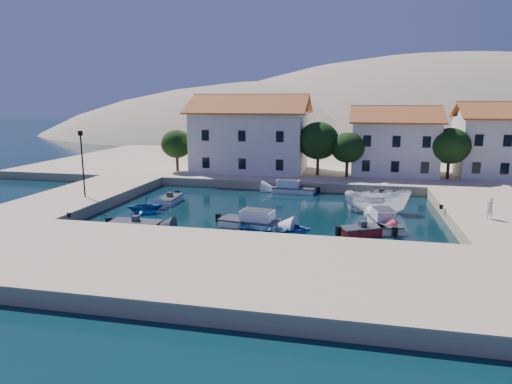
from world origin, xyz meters
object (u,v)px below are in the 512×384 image
building_right (497,139)px  cabin_cruiser_south (250,221)px  building_mid (394,140)px  rowboat_south (275,234)px  boat_east (377,212)px  lamppost (82,157)px  cabin_cruiser_east (385,222)px  pedestrian (490,208)px  building_left (250,132)px

building_right → cabin_cruiser_south: (-24.62, -25.46, -5.00)m
building_mid → cabin_cruiser_south: size_ratio=2.06×
rowboat_south → building_mid: bearing=-23.1°
building_right → building_mid: bearing=-175.2°
rowboat_south → boat_east: size_ratio=0.94×
building_right → lamppost: 46.98m
cabin_cruiser_south → cabin_cruiser_east: 10.76m
cabin_cruiser_east → cabin_cruiser_south: bearing=87.9°
building_right → pedestrian: 23.87m
building_mid → boat_east: bearing=-98.0°
lamppost → cabin_cruiser_south: lamppost is taller
lamppost → building_mid: bearing=35.4°
building_left → boat_east: (15.57, -16.25, -5.94)m
cabin_cruiser_south → cabin_cruiser_east: size_ratio=1.09×
boat_east → building_right: bearing=-41.5°
lamppost → rowboat_south: lamppost is taller
building_right → cabin_cruiser_south: building_right is taller
cabin_cruiser_south → boat_east: (10.18, 7.22, -0.48)m
boat_east → pedestrian: bearing=-122.0°
building_right → building_left: bearing=-176.2°
building_mid → cabin_cruiser_east: 23.09m
cabin_cruiser_south → lamppost: bearing=178.7°
rowboat_south → cabin_cruiser_east: (8.24, 3.44, 0.48)m
building_right → cabin_cruiser_south: bearing=-134.0°
cabin_cruiser_south → rowboat_south: cabin_cruiser_south is taller
building_mid → boat_east: size_ratio=1.79×
cabin_cruiser_south → cabin_cruiser_east: bearing=20.8°
building_left → building_mid: building_left is taller
building_right → pedestrian: building_right is taller
building_mid → boat_east: building_mid is taller
lamppost → cabin_cruiser_east: lamppost is taller
cabin_cruiser_east → lamppost: bearing=74.3°
building_left → boat_east: building_left is taller
lamppost → boat_east: size_ratio=1.06×
lamppost → pedestrian: bearing=-1.2°
boat_east → pedestrian: 9.49m
building_right → cabin_cruiser_east: building_right is taller
building_mid → cabin_cruiser_south: (-12.62, -24.46, -4.75)m
building_left → building_mid: size_ratio=1.40×
cabin_cruiser_south → boat_east: bearing=45.6°
building_right → rowboat_south: bearing=-129.6°
building_right → cabin_cruiser_south: size_ratio=1.85×
lamppost → boat_east: 27.74m
building_mid → lamppost: size_ratio=1.69×
boat_east → building_left: bearing=40.6°
building_left → lamppost: building_left is taller
building_right → boat_east: size_ratio=1.61×
pedestrian → cabin_cruiser_south: bearing=-20.1°
building_right → cabin_cruiser_east: bearing=-120.8°
building_mid → pedestrian: 22.73m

